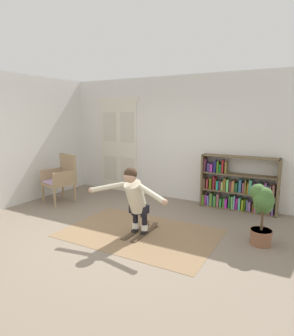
{
  "coord_description": "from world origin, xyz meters",
  "views": [
    {
      "loc": [
        2.67,
        -3.77,
        2.0
      ],
      "look_at": [
        0.14,
        0.78,
        1.05
      ],
      "focal_mm": 31.02,
      "sensor_mm": 36.0,
      "label": 1
    }
  ],
  "objects": [
    {
      "name": "bookshelf",
      "position": [
        1.42,
        2.39,
        0.47
      ],
      "size": [
        1.59,
        0.3,
        1.16
      ],
      "color": "brown",
      "rests_on": "ground"
    },
    {
      "name": "person_skier",
      "position": [
        0.28,
        0.12,
        0.7
      ],
      "size": [
        1.45,
        0.59,
        1.12
      ],
      "color": "white",
      "rests_on": "skis_pair"
    },
    {
      "name": "side_wall_left",
      "position": [
        -3.0,
        0.4,
        1.45
      ],
      "size": [
        0.1,
        6.0,
        2.9
      ],
      "primitive_type": "cube",
      "color": "silver",
      "rests_on": "ground"
    },
    {
      "name": "skis_pair",
      "position": [
        0.28,
        0.31,
        0.02
      ],
      "size": [
        0.28,
        0.82,
        0.07
      ],
      "color": "#4B3825",
      "rests_on": "rug"
    },
    {
      "name": "ground_plane",
      "position": [
        0.0,
        0.0,
        0.0
      ],
      "size": [
        7.2,
        7.2,
        0.0
      ],
      "primitive_type": "plane",
      "color": "#7C6E5D"
    },
    {
      "name": "double_door",
      "position": [
        -1.69,
        2.54,
        1.23
      ],
      "size": [
        1.22,
        0.05,
        2.45
      ],
      "color": "beige",
      "rests_on": "ground"
    },
    {
      "name": "back_wall",
      "position": [
        0.0,
        2.6,
        1.45
      ],
      "size": [
        6.0,
        0.1,
        2.9
      ],
      "primitive_type": "cube",
      "color": "silver",
      "rests_on": "ground"
    },
    {
      "name": "wicker_chair",
      "position": [
        -2.27,
        1.01,
        0.58
      ],
      "size": [
        0.73,
        0.73,
        1.1
      ],
      "color": "#9D825E",
      "rests_on": "ground"
    },
    {
      "name": "potted_plant",
      "position": [
        2.15,
        0.82,
        0.59
      ],
      "size": [
        0.38,
        0.47,
        0.97
      ],
      "color": "brown",
      "rests_on": "ground"
    },
    {
      "name": "rug",
      "position": [
        0.28,
        0.28,
        0.0
      ],
      "size": [
        2.58,
        1.72,
        0.01
      ],
      "primitive_type": "cube",
      "color": "#86694A",
      "rests_on": "ground"
    }
  ]
}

